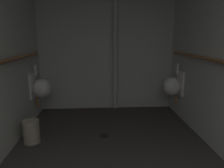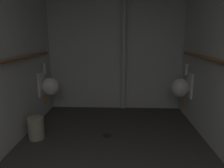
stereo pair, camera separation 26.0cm
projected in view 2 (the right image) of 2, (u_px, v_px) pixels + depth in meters
The scene contains 6 objects.
wall_back at pixel (115, 46), 4.21m from camera, with size 2.79×0.06×2.55m, color beige.
urinal_left_mid at pixel (49, 86), 3.82m from camera, with size 0.32×0.30×0.76m.
urinal_right_mid at pixel (181, 87), 3.73m from camera, with size 0.32×0.30×0.76m.
standpipe_back_wall at pixel (124, 47), 4.09m from camera, with size 0.09×0.09×2.50m, color beige.
floor_drain at pixel (107, 135), 3.20m from camera, with size 0.14×0.14×0.01m, color black.
waste_bin at pixel (36, 128), 3.07m from camera, with size 0.23×0.23×0.33m, color #9E937A.
Camera 2 is at (0.10, 0.19, 1.46)m, focal length 33.83 mm.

